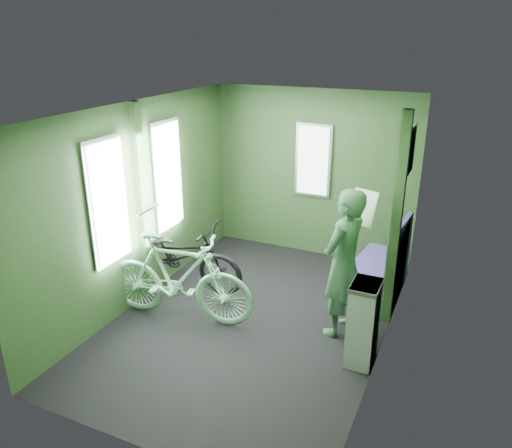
# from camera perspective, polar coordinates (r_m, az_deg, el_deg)

# --- Properties ---
(room) EXTENTS (4.00, 4.02, 2.31)m
(room) POSITION_cam_1_polar(r_m,az_deg,el_deg) (5.06, -0.67, 3.38)
(room) COLOR black
(room) RESTS_ON ground
(bicycle_black) EXTENTS (1.69, 0.72, 0.93)m
(bicycle_black) POSITION_cam_1_polar(r_m,az_deg,el_deg) (6.34, -8.54, -7.13)
(bicycle_black) COLOR black
(bicycle_black) RESTS_ON ground
(bicycle_mint) EXTENTS (1.75, 0.76, 1.05)m
(bicycle_mint) POSITION_cam_1_polar(r_m,az_deg,el_deg) (5.70, -8.61, -10.67)
(bicycle_mint) COLOR #83CC9C
(bicycle_mint) RESTS_ON ground
(passenger) EXTENTS (0.54, 0.73, 1.58)m
(passenger) POSITION_cam_1_polar(r_m,az_deg,el_deg) (5.13, 9.96, -4.43)
(passenger) COLOR #315A3A
(passenger) RESTS_ON ground
(waste_box) EXTENTS (0.25, 0.35, 0.85)m
(waste_box) POSITION_cam_1_polar(r_m,az_deg,el_deg) (4.88, 12.13, -11.05)
(waste_box) COLOR gray
(waste_box) RESTS_ON ground
(bench_seat) EXTENTS (0.58, 0.94, 0.94)m
(bench_seat) POSITION_cam_1_polar(r_m,az_deg,el_deg) (6.18, 13.94, -5.41)
(bench_seat) COLOR navy
(bench_seat) RESTS_ON ground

